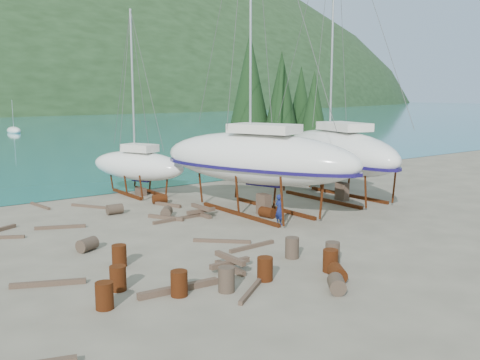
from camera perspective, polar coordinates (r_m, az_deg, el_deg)
ground at (r=25.06m, az=0.93°, el=-6.52°), size 600.00×600.00×0.00m
cypress_near_right at (r=41.37m, az=4.42°, el=7.78°), size 3.60×3.60×10.00m
cypress_mid_right at (r=40.96m, az=7.85°, el=6.49°), size 3.06×3.06×8.50m
cypress_back_left at (r=41.93m, az=1.04°, el=9.02°), size 4.14×4.14×11.50m
cypress_far_right at (r=44.14m, az=6.49°, el=7.08°), size 3.24×3.24×9.00m
moored_boat_mid at (r=102.29m, az=-22.98°, el=4.87°), size 2.00×5.00×6.05m
large_sailboat_near at (r=30.37m, az=1.84°, el=2.40°), size 7.63×13.13×19.88m
large_sailboat_far at (r=35.05m, az=10.25°, el=3.02°), size 6.27×12.53×19.05m
small_sailboat_shore at (r=36.80m, az=-10.86°, el=1.58°), size 5.10×8.02×12.26m
worker at (r=28.01m, az=4.22°, el=-3.16°), size 0.40×0.60×1.62m
drum_0 at (r=17.90m, az=-14.26°, el=-11.87°), size 0.58×0.58×0.88m
drum_1 at (r=19.07m, az=10.28°, el=-10.88°), size 1.01×1.05×0.58m
drum_3 at (r=19.86m, az=2.68°, el=-9.45°), size 0.58×0.58×0.88m
drum_4 at (r=33.73m, az=-8.56°, el=-2.02°), size 1.01×0.80×0.58m
drum_5 at (r=22.08m, az=9.83°, el=-7.65°), size 0.58×0.58×0.88m
drum_6 at (r=29.63m, az=2.93°, el=-3.49°), size 0.72×0.97×0.58m
drum_7 at (r=21.05m, az=9.61°, el=-8.48°), size 0.58×0.58×0.88m
drum_8 at (r=21.89m, az=-12.76°, el=-7.89°), size 0.58×0.58×0.88m
drum_9 at (r=31.27m, az=-13.22°, el=-3.05°), size 0.92×0.64×0.58m
drum_10 at (r=18.52m, az=-6.51°, el=-10.90°), size 0.58×0.58×0.88m
drum_11 at (r=30.00m, az=-7.84°, el=-3.40°), size 1.00×1.05×0.58m
drum_12 at (r=20.17m, az=10.34°, el=-9.75°), size 0.97×1.05×0.58m
drum_13 at (r=19.37m, az=-12.89°, el=-10.17°), size 0.58×0.58×0.88m
drum_15 at (r=24.37m, az=-15.97°, el=-6.63°), size 1.05×0.91×0.58m
drum_16 at (r=18.78m, az=-1.46°, el=-10.56°), size 0.58×0.58×0.88m
drum_17 at (r=22.54m, az=5.58°, el=-7.20°), size 0.58×0.58×0.88m
timber_0 at (r=34.60m, az=-20.54°, el=-2.59°), size 0.48×2.44×0.14m
timber_3 at (r=18.95m, az=1.33°, el=-11.55°), size 2.34×1.70×0.15m
timber_5 at (r=23.92m, az=1.30°, el=-7.08°), size 2.51×0.28×0.16m
timber_6 at (r=32.89m, az=-7.70°, el=-2.63°), size 0.85×1.91×0.19m
timber_8 at (r=29.53m, az=-7.92°, el=-3.99°), size 1.20×2.07×0.19m
timber_9 at (r=33.45m, az=-15.64°, el=-2.73°), size 1.57×2.43×0.15m
timber_10 at (r=29.24m, az=-6.67°, el=-4.13°), size 3.09×0.37×0.16m
timber_11 at (r=24.78m, az=-1.94°, el=-6.52°), size 2.03×1.99×0.15m
timber_14 at (r=20.59m, az=-19.79°, el=-10.34°), size 2.45×1.24×0.18m
timber_16 at (r=19.01m, az=-6.54°, el=-11.42°), size 3.02×0.49×0.23m
timber_17 at (r=28.76m, az=-18.63°, el=-4.78°), size 2.34×1.15×0.16m
timber_pile_fore at (r=20.94m, az=-1.09°, el=-8.85°), size 1.80×1.80×0.60m
timber_pile_aft at (r=30.03m, az=-4.17°, el=-3.31°), size 1.80×1.80×0.60m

